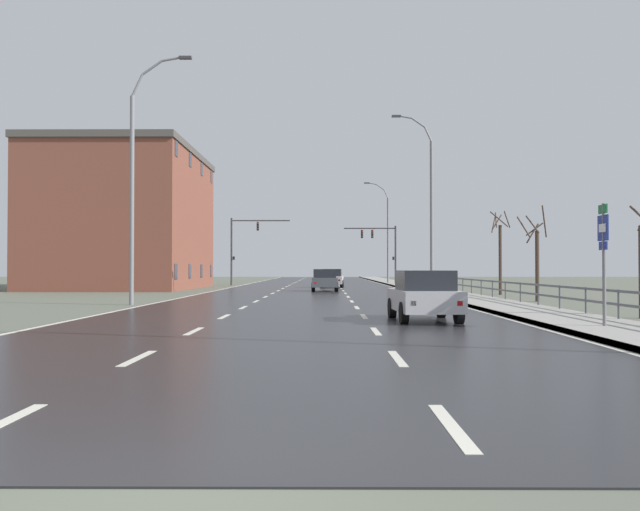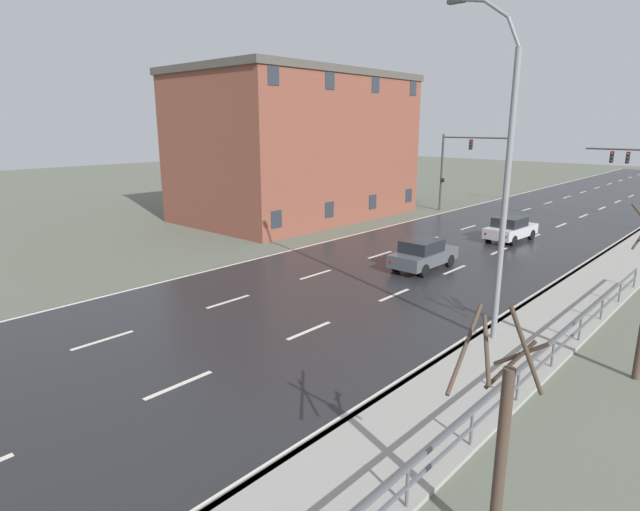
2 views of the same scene
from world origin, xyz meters
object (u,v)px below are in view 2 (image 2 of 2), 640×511
brick_building (297,146)px  car_near_right (423,254)px  car_far_right (510,229)px  traffic_signal_left (453,161)px  street_lamp_midground (502,182)px

brick_building → car_near_right: bearing=-24.0°
car_far_right → car_near_right: bearing=-90.4°
traffic_signal_left → street_lamp_midground: bearing=-58.8°
traffic_signal_left → brick_building: brick_building is taller
brick_building → traffic_signal_left: bearing=51.5°
traffic_signal_left → car_far_right: traffic_signal_left is taller
car_far_right → street_lamp_midground: bearing=-66.4°
traffic_signal_left → brick_building: bearing=-128.5°
street_lamp_midground → car_far_right: 17.40m
car_near_right → car_far_right: bearing=86.0°
street_lamp_midground → car_far_right: size_ratio=2.65×
traffic_signal_left → car_near_right: traffic_signal_left is taller
traffic_signal_left → brick_building: (-8.18, -10.28, 1.32)m
car_far_right → brick_building: size_ratio=0.23×
car_near_right → traffic_signal_left: bearing=114.1°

